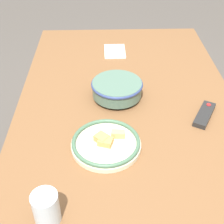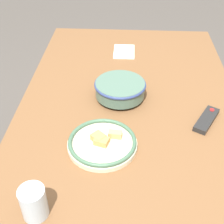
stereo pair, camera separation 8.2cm
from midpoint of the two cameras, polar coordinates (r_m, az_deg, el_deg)
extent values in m
plane|color=#4C4742|center=(1.83, 0.81, -17.80)|extent=(8.00, 8.00, 0.00)
cube|color=brown|center=(1.29, 1.09, 0.27)|extent=(1.55, 0.92, 0.04)
cylinder|color=brown|center=(2.11, -10.56, 3.93)|extent=(0.06, 0.06, 0.70)
cylinder|color=brown|center=(2.13, 10.63, 4.29)|extent=(0.06, 0.06, 0.70)
cylinder|color=#4C6B5B|center=(1.33, -0.86, 2.93)|extent=(0.09, 0.09, 0.01)
cylinder|color=#4C6B5B|center=(1.31, -0.87, 4.27)|extent=(0.21, 0.21, 0.06)
cylinder|color=#9E4C1E|center=(1.31, -0.87, 4.11)|extent=(0.19, 0.19, 0.05)
torus|color=navy|center=(1.30, -0.88, 5.09)|extent=(0.22, 0.22, 0.01)
cylinder|color=beige|center=(1.10, -3.23, -6.11)|extent=(0.25, 0.25, 0.02)
torus|color=#42664C|center=(1.09, -3.26, -5.51)|extent=(0.24, 0.24, 0.01)
cube|color=tan|center=(1.08, -3.38, -5.50)|extent=(0.05, 0.06, 0.02)
cube|color=tan|center=(1.11, -1.00, -4.13)|extent=(0.03, 0.05, 0.02)
cube|color=tan|center=(1.09, -4.03, -4.86)|extent=(0.06, 0.06, 0.02)
cube|color=black|center=(1.27, 14.81, -0.50)|extent=(0.16, 0.12, 0.02)
cylinder|color=red|center=(1.30, 15.58, 1.26)|extent=(0.02, 0.02, 0.00)
cylinder|color=silver|center=(0.91, -14.61, -16.70)|extent=(0.07, 0.07, 0.10)
cube|color=white|center=(1.69, -0.89, 11.02)|extent=(0.16, 0.11, 0.01)
camera|label=1|loc=(0.04, -91.96, -1.54)|focal=50.00mm
camera|label=2|loc=(0.04, 88.04, 1.54)|focal=50.00mm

